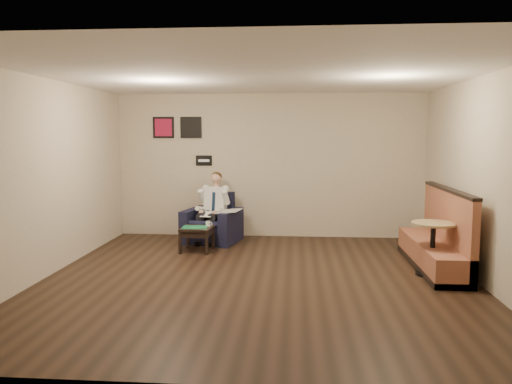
# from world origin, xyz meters

# --- Properties ---
(ground) EXTENTS (6.00, 6.00, 0.00)m
(ground) POSITION_xyz_m (0.00, 0.00, 0.00)
(ground) COLOR black
(ground) RESTS_ON ground
(wall_back) EXTENTS (6.00, 0.02, 2.80)m
(wall_back) POSITION_xyz_m (0.00, 3.00, 1.40)
(wall_back) COLOR beige
(wall_back) RESTS_ON ground
(wall_front) EXTENTS (6.00, 0.02, 2.80)m
(wall_front) POSITION_xyz_m (0.00, -3.00, 1.40)
(wall_front) COLOR beige
(wall_front) RESTS_ON ground
(wall_left) EXTENTS (0.02, 6.00, 2.80)m
(wall_left) POSITION_xyz_m (-3.00, 0.00, 1.40)
(wall_left) COLOR beige
(wall_left) RESTS_ON ground
(wall_right) EXTENTS (0.02, 6.00, 2.80)m
(wall_right) POSITION_xyz_m (3.00, 0.00, 1.40)
(wall_right) COLOR beige
(wall_right) RESTS_ON ground
(ceiling) EXTENTS (6.00, 6.00, 0.02)m
(ceiling) POSITION_xyz_m (0.00, 0.00, 2.80)
(ceiling) COLOR white
(ceiling) RESTS_ON wall_back
(seating_sign) EXTENTS (0.32, 0.02, 0.20)m
(seating_sign) POSITION_xyz_m (-1.30, 2.98, 1.50)
(seating_sign) COLOR black
(seating_sign) RESTS_ON wall_back
(art_print_left) EXTENTS (0.42, 0.03, 0.42)m
(art_print_left) POSITION_xyz_m (-2.10, 2.98, 2.15)
(art_print_left) COLOR #AB153B
(art_print_left) RESTS_ON wall_back
(art_print_right) EXTENTS (0.42, 0.03, 0.42)m
(art_print_right) POSITION_xyz_m (-1.55, 2.98, 2.15)
(art_print_right) COLOR black
(art_print_right) RESTS_ON wall_back
(armchair) EXTENTS (1.12, 1.12, 0.91)m
(armchair) POSITION_xyz_m (-1.05, 2.37, 0.46)
(armchair) COLOR black
(armchair) RESTS_ON ground
(seated_man) EXTENTS (0.77, 1.00, 1.25)m
(seated_man) POSITION_xyz_m (-1.07, 2.26, 0.62)
(seated_man) COLOR white
(seated_man) RESTS_ON armchair
(lap_papers) EXTENTS (0.25, 0.32, 0.01)m
(lap_papers) POSITION_xyz_m (-1.09, 2.16, 0.56)
(lap_papers) COLOR white
(lap_papers) RESTS_ON seated_man
(newspaper) EXTENTS (0.47, 0.55, 0.01)m
(newspaper) POSITION_xyz_m (-0.69, 2.19, 0.62)
(newspaper) COLOR silver
(newspaper) RESTS_ON armchair
(side_table) EXTENTS (0.55, 0.55, 0.42)m
(side_table) POSITION_xyz_m (-1.18, 1.58, 0.21)
(side_table) COLOR black
(side_table) RESTS_ON ground
(green_folder) EXTENTS (0.44, 0.33, 0.01)m
(green_folder) POSITION_xyz_m (-1.21, 1.56, 0.43)
(green_folder) COLOR #22AB62
(green_folder) RESTS_ON side_table
(coffee_mug) EXTENTS (0.08, 0.08, 0.09)m
(coffee_mug) POSITION_xyz_m (-1.00, 1.68, 0.47)
(coffee_mug) COLOR white
(coffee_mug) RESTS_ON side_table
(smartphone) EXTENTS (0.14, 0.10, 0.01)m
(smartphone) POSITION_xyz_m (-1.12, 1.73, 0.43)
(smartphone) COLOR black
(smartphone) RESTS_ON side_table
(banquette) EXTENTS (0.55, 2.32, 1.19)m
(banquette) POSITION_xyz_m (2.59, 0.82, 0.59)
(banquette) COLOR #97543A
(banquette) RESTS_ON ground
(cafe_table) EXTENTS (0.73, 0.73, 0.77)m
(cafe_table) POSITION_xyz_m (2.48, 0.40, 0.38)
(cafe_table) COLOR #A08557
(cafe_table) RESTS_ON ground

